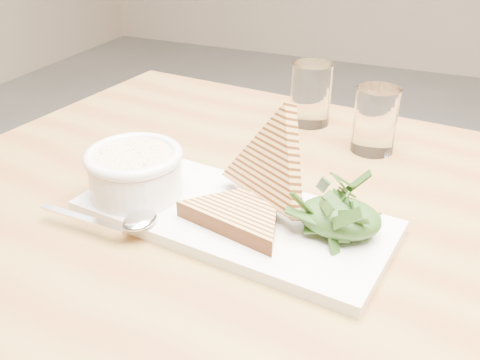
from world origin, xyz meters
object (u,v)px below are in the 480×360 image
at_px(soup_bowl, 136,177).
at_px(glass_far, 375,120).
at_px(glass_near, 311,94).
at_px(table_top, 321,228).
at_px(platter, 234,217).

height_order(soup_bowl, glass_far, glass_far).
bearing_deg(glass_near, table_top, -69.66).
bearing_deg(glass_far, soup_bowl, -131.19).
height_order(table_top, glass_near, glass_near).
relative_size(table_top, platter, 2.93).
xyz_separation_m(table_top, soup_bowl, (-0.23, -0.07, 0.06)).
bearing_deg(soup_bowl, table_top, 16.69).
bearing_deg(glass_near, glass_far, -28.73).
bearing_deg(glass_far, platter, -112.68).
distance_m(table_top, glass_far, 0.23).
bearing_deg(table_top, soup_bowl, -163.31).
relative_size(platter, soup_bowl, 3.26).
bearing_deg(glass_far, table_top, -94.93).
xyz_separation_m(soup_bowl, glass_near, (0.13, 0.35, 0.01)).
height_order(glass_near, glass_far, glass_near).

